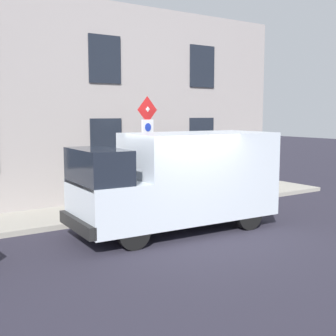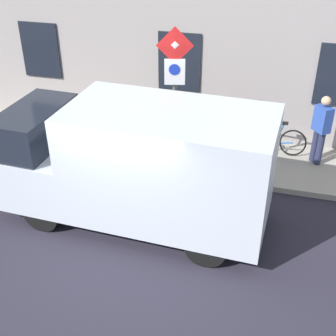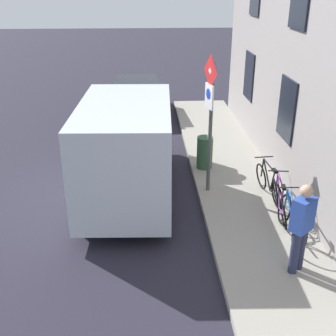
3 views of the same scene
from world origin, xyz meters
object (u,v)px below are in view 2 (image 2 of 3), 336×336
delivery_van (140,164)px  bicycle_black (206,131)px  pedestrian (321,128)px  litter_bin (120,142)px  sign_post_stacked (175,82)px  bicycle_purple (238,134)px  bicycle_blue (271,138)px

delivery_van → bicycle_black: 3.51m
pedestrian → litter_bin: bearing=-25.7°
sign_post_stacked → pedestrian: bearing=-70.4°
bicycle_purple → litter_bin: (-1.29, 2.71, 0.08)m
litter_bin → bicycle_blue: bearing=-70.0°
bicycle_purple → litter_bin: 3.00m
bicycle_purple → pedestrian: 2.03m
delivery_van → bicycle_black: delivery_van is taller
sign_post_stacked → litter_bin: sign_post_stacked is taller
bicycle_purple → bicycle_black: 0.83m
sign_post_stacked → bicycle_purple: size_ratio=1.88×
bicycle_purple → bicycle_black: size_ratio=1.00×
bicycle_blue → litter_bin: bearing=22.1°
delivery_van → bicycle_purple: (3.34, -1.52, -0.82)m
pedestrian → litter_bin: (-1.03, 4.64, -0.48)m
sign_post_stacked → bicycle_blue: size_ratio=1.88×
bicycle_black → pedestrian: bearing=169.4°
sign_post_stacked → bicycle_black: bearing=-19.2°
sign_post_stacked → bicycle_purple: (1.43, -1.32, -1.80)m
litter_bin → delivery_van: bearing=-149.9°
pedestrian → litter_bin: pedestrian is taller
bicycle_blue → pedestrian: 1.26m
sign_post_stacked → litter_bin: 2.22m
delivery_van → bicycle_black: bearing=-99.0°
pedestrian → bicycle_black: bearing=-43.6°
litter_bin → bicycle_black: bearing=-55.6°
sign_post_stacked → bicycle_blue: 3.15m
delivery_van → sign_post_stacked: bearing=-93.2°
bicycle_blue → bicycle_black: 1.66m
bicycle_purple → pedestrian: (-0.26, -1.93, 0.56)m
sign_post_stacked → delivery_van: sign_post_stacked is taller
bicycle_purple → pedestrian: bearing=-180.0°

